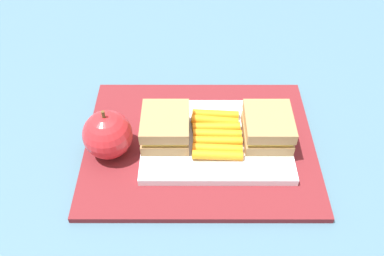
% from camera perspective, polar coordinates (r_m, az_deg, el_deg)
% --- Properties ---
extents(ground_plane, '(2.40, 2.40, 0.00)m').
position_cam_1_polar(ground_plane, '(0.66, 1.09, -2.54)').
color(ground_plane, '#42667A').
extents(lunchbag_mat, '(0.36, 0.28, 0.01)m').
position_cam_1_polar(lunchbag_mat, '(0.65, 1.10, -2.25)').
color(lunchbag_mat, maroon).
rests_on(lunchbag_mat, ground_plane).
extents(food_tray, '(0.23, 0.17, 0.01)m').
position_cam_1_polar(food_tray, '(0.64, 3.34, -1.60)').
color(food_tray, white).
rests_on(food_tray, lunchbag_mat).
extents(sandwich_half_left, '(0.07, 0.08, 0.04)m').
position_cam_1_polar(sandwich_half_left, '(0.63, 10.51, 0.12)').
color(sandwich_half_left, '#9E7A4C').
rests_on(sandwich_half_left, food_tray).
extents(sandwich_half_right, '(0.07, 0.08, 0.04)m').
position_cam_1_polar(sandwich_half_right, '(0.62, -3.72, 0.13)').
color(sandwich_half_right, '#9E7A4C').
rests_on(sandwich_half_right, food_tray).
extents(carrot_sticks_bundle, '(0.08, 0.10, 0.02)m').
position_cam_1_polar(carrot_sticks_bundle, '(0.63, 3.44, -0.83)').
color(carrot_sticks_bundle, orange).
rests_on(carrot_sticks_bundle, food_tray).
extents(apple, '(0.07, 0.07, 0.09)m').
position_cam_1_polar(apple, '(0.62, -11.67, -0.93)').
color(apple, red).
rests_on(apple, lunchbag_mat).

